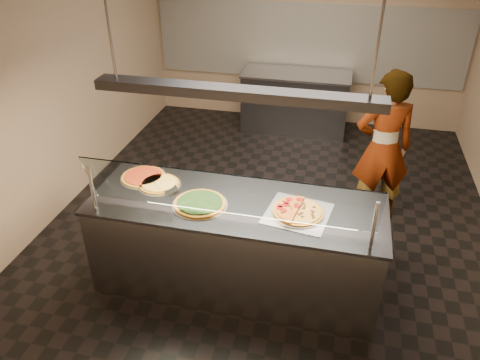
% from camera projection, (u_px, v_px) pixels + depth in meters
% --- Properties ---
extents(ground, '(5.00, 6.00, 0.02)m').
position_uv_depth(ground, '(272.00, 216.00, 5.58)').
color(ground, black).
rests_on(ground, ground).
extents(wall_back, '(5.00, 0.02, 3.00)m').
position_uv_depth(wall_back, '(308.00, 29.00, 7.33)').
color(wall_back, '#947B5F').
rests_on(wall_back, ground).
extents(wall_front, '(5.00, 0.02, 3.00)m').
position_uv_depth(wall_front, '(179.00, 308.00, 2.29)').
color(wall_front, '#947B5F').
rests_on(wall_front, ground).
extents(wall_left, '(0.02, 6.00, 3.00)m').
position_uv_depth(wall_left, '(59.00, 78.00, 5.30)').
color(wall_left, '#947B5F').
rests_on(wall_left, ground).
extents(tile_band, '(4.90, 0.02, 1.20)m').
position_uv_depth(tile_band, '(307.00, 42.00, 7.41)').
color(tile_band, silver).
rests_on(tile_band, wall_back).
extents(serving_counter, '(2.63, 0.94, 0.93)m').
position_uv_depth(serving_counter, '(237.00, 244.00, 4.37)').
color(serving_counter, '#B7B7BC').
rests_on(serving_counter, ground).
extents(sneeze_guard, '(2.39, 0.18, 0.54)m').
position_uv_depth(sneeze_guard, '(226.00, 195.00, 3.69)').
color(sneeze_guard, '#B7B7BC').
rests_on(sneeze_guard, serving_counter).
extents(perforated_tray, '(0.60, 0.60, 0.01)m').
position_uv_depth(perforated_tray, '(298.00, 213.00, 3.98)').
color(perforated_tray, silver).
rests_on(perforated_tray, serving_counter).
extents(half_pizza_pepperoni, '(0.28, 0.46, 0.05)m').
position_uv_depth(half_pizza_pepperoni, '(286.00, 209.00, 3.99)').
color(half_pizza_pepperoni, '#8F5A18').
rests_on(half_pizza_pepperoni, perforated_tray).
extents(half_pizza_sausage, '(0.28, 0.46, 0.04)m').
position_uv_depth(half_pizza_sausage, '(310.00, 212.00, 3.95)').
color(half_pizza_sausage, '#8F5A18').
rests_on(half_pizza_sausage, perforated_tray).
extents(pizza_spinach, '(0.49, 0.49, 0.03)m').
position_uv_depth(pizza_spinach, '(200.00, 203.00, 4.09)').
color(pizza_spinach, silver).
rests_on(pizza_spinach, serving_counter).
extents(pizza_cheese, '(0.40, 0.40, 0.03)m').
position_uv_depth(pizza_cheese, '(160.00, 183.00, 4.38)').
color(pizza_cheese, silver).
rests_on(pizza_cheese, serving_counter).
extents(pizza_tomato, '(0.44, 0.44, 0.03)m').
position_uv_depth(pizza_tomato, '(144.00, 176.00, 4.50)').
color(pizza_tomato, silver).
rests_on(pizza_tomato, serving_counter).
extents(pizza_spatula, '(0.28, 0.18, 0.02)m').
position_uv_depth(pizza_spatula, '(163.00, 187.00, 4.31)').
color(pizza_spatula, '#B7B7BC').
rests_on(pizza_spatula, pizza_spinach).
extents(prep_table, '(1.68, 0.74, 0.93)m').
position_uv_depth(prep_table, '(295.00, 101.00, 7.49)').
color(prep_table, '#38383D').
rests_on(prep_table, ground).
extents(worker, '(0.74, 0.58, 1.78)m').
position_uv_depth(worker, '(383.00, 148.00, 5.12)').
color(worker, '#2A2932').
rests_on(worker, ground).
extents(heat_lamp_housing, '(2.30, 0.18, 0.08)m').
position_uv_depth(heat_lamp_housing, '(236.00, 93.00, 3.61)').
color(heat_lamp_housing, '#38383D').
rests_on(heat_lamp_housing, ceiling).
extents(lamp_rod_left, '(0.02, 0.02, 1.01)m').
position_uv_depth(lamp_rod_left, '(107.00, 13.00, 3.52)').
color(lamp_rod_left, '#B7B7BC').
rests_on(lamp_rod_left, ceiling).
extents(lamp_rod_right, '(0.02, 0.02, 1.01)m').
position_uv_depth(lamp_rod_right, '(380.00, 27.00, 3.13)').
color(lamp_rod_right, '#B7B7BC').
rests_on(lamp_rod_right, ceiling).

